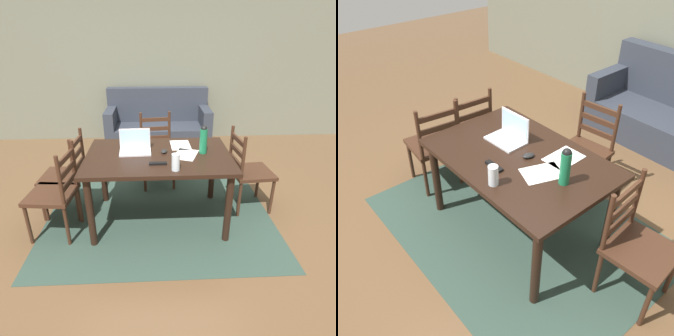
% 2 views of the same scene
% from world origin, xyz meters
% --- Properties ---
extents(ground_plane, '(14.00, 14.00, 0.00)m').
position_xyz_m(ground_plane, '(0.00, 0.00, 0.00)').
color(ground_plane, brown).
extents(area_rug, '(2.50, 1.85, 0.01)m').
position_xyz_m(area_rug, '(0.00, 0.00, 0.00)').
color(area_rug, '#2D4238').
rests_on(area_rug, ground).
extents(wall_back, '(8.00, 0.12, 2.70)m').
position_xyz_m(wall_back, '(0.00, 2.82, 1.35)').
color(wall_back, '#6B6D5B').
rests_on(wall_back, ground).
extents(dining_table, '(1.47, 0.99, 0.77)m').
position_xyz_m(dining_table, '(0.00, 0.00, 0.68)').
color(dining_table, black).
rests_on(dining_table, ground).
extents(chair_left_far, '(0.46, 0.46, 0.95)m').
position_xyz_m(chair_left_far, '(-1.02, 0.19, 0.46)').
color(chair_left_far, '#3D2316').
rests_on(chair_left_far, ground).
extents(chair_left_near, '(0.48, 0.48, 0.95)m').
position_xyz_m(chair_left_near, '(-1.02, -0.20, 0.46)').
color(chair_left_near, '#3D2316').
rests_on(chair_left_near, ground).
extents(chair_right_far, '(0.47, 0.47, 0.95)m').
position_xyz_m(chair_right_far, '(1.02, 0.19, 0.46)').
color(chair_right_far, '#3D2316').
rests_on(chair_right_far, ground).
extents(chair_far_head, '(0.48, 0.48, 0.95)m').
position_xyz_m(chair_far_head, '(-0.00, 0.86, 0.46)').
color(chair_far_head, '#3D2316').
rests_on(chair_far_head, ground).
extents(couch, '(1.80, 0.80, 1.00)m').
position_xyz_m(couch, '(0.04, 2.35, 0.36)').
color(couch, '#2D333D').
rests_on(couch, ground).
extents(laptop, '(0.33, 0.23, 0.23)m').
position_xyz_m(laptop, '(-0.24, 0.11, 0.83)').
color(laptop, silver).
rests_on(laptop, dining_table).
extents(water_bottle, '(0.08, 0.08, 0.29)m').
position_xyz_m(water_bottle, '(0.46, 0.02, 0.93)').
color(water_bottle, '#197247').
rests_on(water_bottle, dining_table).
extents(drinking_glass, '(0.07, 0.07, 0.15)m').
position_xyz_m(drinking_glass, '(0.15, -0.37, 0.85)').
color(drinking_glass, silver).
rests_on(drinking_glass, dining_table).
extents(computer_mouse, '(0.08, 0.11, 0.03)m').
position_xyz_m(computer_mouse, '(0.06, 0.05, 0.79)').
color(computer_mouse, black).
rests_on(computer_mouse, dining_table).
extents(tv_remote, '(0.17, 0.05, 0.02)m').
position_xyz_m(tv_remote, '(-0.01, -0.24, 0.78)').
color(tv_remote, black).
rests_on(tv_remote, dining_table).
extents(paper_stack_left, '(0.22, 0.30, 0.00)m').
position_xyz_m(paper_stack_left, '(0.25, 0.25, 0.78)').
color(paper_stack_left, white).
rests_on(paper_stack_left, dining_table).
extents(paper_stack_right, '(0.30, 0.35, 0.00)m').
position_xyz_m(paper_stack_right, '(0.28, -0.02, 0.78)').
color(paper_stack_right, white).
rests_on(paper_stack_right, dining_table).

